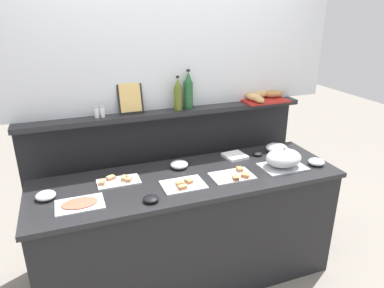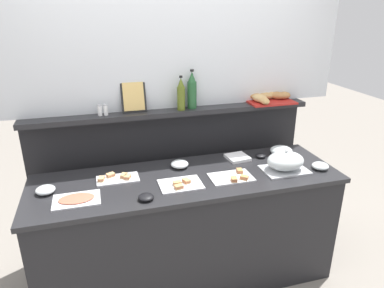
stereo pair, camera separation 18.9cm
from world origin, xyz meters
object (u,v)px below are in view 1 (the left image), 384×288
(olive_oil_bottle, at_px, (178,95))
(framed_picture, at_px, (130,98))
(glass_bowl_small, at_px, (316,162))
(condiment_bowl_red, at_px, (151,199))
(napkin_stack, at_px, (235,156))
(salt_shaker, at_px, (97,112))
(sandwich_platter_front, at_px, (234,176))
(cold_cuts_platter, at_px, (80,204))
(glass_bowl_large, at_px, (46,196))
(sandwich_platter_side, at_px, (183,185))
(glass_bowl_medium, at_px, (179,165))
(bread_basket, at_px, (261,96))
(glass_bowl_extra, at_px, (277,148))
(condiment_bowl_dark, at_px, (257,154))
(serving_cloche, at_px, (283,159))
(pepper_shaker, at_px, (103,112))
(wine_bottle_green, at_px, (188,91))

(olive_oil_bottle, distance_m, framed_picture, 0.38)
(glass_bowl_small, distance_m, condiment_bowl_red, 1.36)
(napkin_stack, distance_m, salt_shaker, 1.15)
(sandwich_platter_front, distance_m, salt_shaker, 1.13)
(cold_cuts_platter, relative_size, glass_bowl_small, 2.34)
(napkin_stack, bearing_deg, sandwich_platter_front, -118.12)
(framed_picture, bearing_deg, condiment_bowl_red, -93.23)
(condiment_bowl_red, relative_size, olive_oil_bottle, 0.37)
(cold_cuts_platter, relative_size, glass_bowl_large, 2.32)
(sandwich_platter_side, distance_m, napkin_stack, 0.64)
(cold_cuts_platter, height_order, glass_bowl_medium, glass_bowl_medium)
(sandwich_platter_front, height_order, cold_cuts_platter, sandwich_platter_front)
(cold_cuts_platter, height_order, glass_bowl_small, glass_bowl_small)
(framed_picture, bearing_deg, bread_basket, -0.59)
(cold_cuts_platter, distance_m, framed_picture, 0.93)
(glass_bowl_extra, xyz_separation_m, bread_basket, (-0.01, 0.30, 0.39))
(condiment_bowl_dark, relative_size, salt_shaker, 0.99)
(glass_bowl_medium, height_order, framed_picture, framed_picture)
(serving_cloche, height_order, napkin_stack, serving_cloche)
(olive_oil_bottle, bearing_deg, framed_picture, 171.92)
(salt_shaker, xyz_separation_m, framed_picture, (0.27, 0.04, 0.08))
(cold_cuts_platter, height_order, glass_bowl_large, glass_bowl_large)
(condiment_bowl_dark, distance_m, bread_basket, 0.54)
(sandwich_platter_front, height_order, olive_oil_bottle, olive_oil_bottle)
(sandwich_platter_front, xyz_separation_m, cold_cuts_platter, (-1.09, -0.02, 0.00))
(sandwich_platter_front, distance_m, glass_bowl_medium, 0.43)
(sandwich_platter_side, bearing_deg, olive_oil_bottle, 74.88)
(salt_shaker, relative_size, framed_picture, 0.35)
(glass_bowl_large, xyz_separation_m, glass_bowl_medium, (0.96, 0.15, 0.00))
(condiment_bowl_dark, relative_size, pepper_shaker, 0.99)
(sandwich_platter_side, xyz_separation_m, framed_picture, (-0.22, 0.61, 0.50))
(glass_bowl_large, bearing_deg, glass_bowl_medium, 8.74)
(salt_shaker, bearing_deg, wine_bottle_green, 1.00)
(sandwich_platter_front, distance_m, cold_cuts_platter, 1.09)
(sandwich_platter_front, bearing_deg, pepper_shaker, 146.07)
(glass_bowl_extra, distance_m, bread_basket, 0.49)
(glass_bowl_small, bearing_deg, glass_bowl_medium, 162.56)
(cold_cuts_platter, distance_m, napkin_stack, 1.30)
(sandwich_platter_front, distance_m, sandwich_platter_side, 0.39)
(glass_bowl_extra, bearing_deg, sandwich_platter_front, -152.20)
(cold_cuts_platter, relative_size, condiment_bowl_dark, 3.45)
(sandwich_platter_side, relative_size, wine_bottle_green, 0.94)
(condiment_bowl_dark, bearing_deg, napkin_stack, 173.24)
(olive_oil_bottle, height_order, framed_picture, olive_oil_bottle)
(sandwich_platter_front, bearing_deg, glass_bowl_extra, 27.80)
(napkin_stack, bearing_deg, pepper_shaker, 165.87)
(glass_bowl_small, relative_size, salt_shaker, 1.46)
(sandwich_platter_front, relative_size, sandwich_platter_side, 1.04)
(glass_bowl_large, relative_size, glass_bowl_small, 1.01)
(glass_bowl_small, height_order, glass_bowl_extra, glass_bowl_extra)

